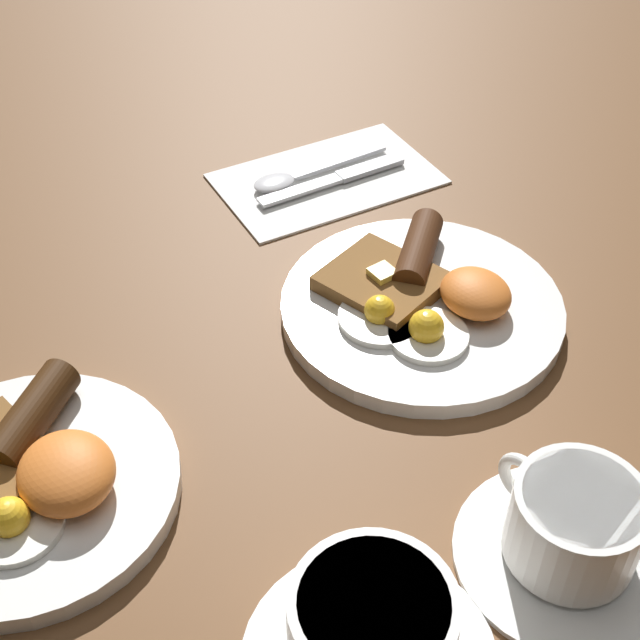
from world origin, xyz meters
TOP-DOWN VIEW (x-y plane):
  - ground_plane at (0.00, 0.00)m, footprint 3.00×3.00m
  - breakfast_plate_near at (0.00, 0.00)m, footprint 0.24×0.24m
  - breakfast_plate_far at (-0.04, 0.34)m, footprint 0.21×0.21m
  - teacup_near at (-0.25, 0.04)m, footprint 0.15×0.15m
  - teacup_far at (-0.26, 0.19)m, footprint 0.15×0.15m
  - napkin at (0.22, -0.02)m, footprint 0.14×0.22m
  - knife at (0.21, -0.03)m, footprint 0.03×0.17m
  - spoon at (0.23, 0.02)m, footprint 0.03×0.16m

SIDE VIEW (x-z plane):
  - ground_plane at x=0.00m, z-range 0.00..0.00m
  - napkin at x=0.22m, z-range 0.00..0.01m
  - knife at x=0.21m, z-range 0.00..0.01m
  - spoon at x=0.23m, z-range 0.00..0.01m
  - breakfast_plate_near at x=0.00m, z-range -0.01..0.03m
  - breakfast_plate_far at x=-0.04m, z-range -0.01..0.04m
  - teacup_near at x=-0.25m, z-range 0.00..0.06m
  - teacup_far at x=-0.26m, z-range 0.00..0.07m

